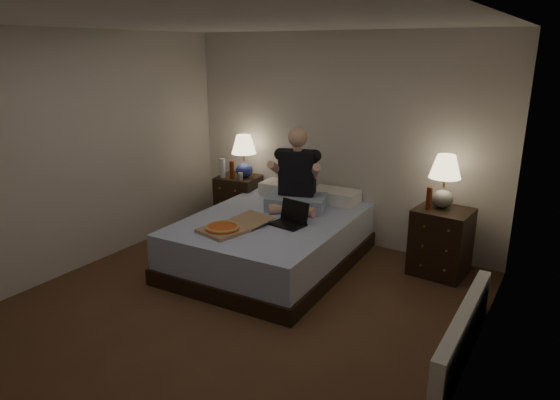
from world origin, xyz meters
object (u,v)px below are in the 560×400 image
Objects in this scene: pizza_box at (223,228)px; lamp_left at (244,156)px; bed at (272,240)px; nightstand_left at (239,201)px; nightstand_right at (441,242)px; radiator at (463,332)px; soda_can at (240,177)px; person at (297,169)px; water_bottle at (223,168)px; beer_bottle_left at (232,170)px; laptop at (288,214)px; beer_bottle_right at (429,198)px; lamp_right at (444,181)px.

lamp_left is at bearing 130.24° from pizza_box.
bed is 1.33m from nightstand_left.
nightstand_right reaches higher than radiator.
nightstand_right is at bearing 0.90° from soda_can.
pizza_box is at bearing -121.20° from person.
nightstand_left is at bearing 139.65° from bed.
lamp_left is 0.32m from water_bottle.
nightstand_left reaches higher than radiator.
soda_can reaches higher than bed.
person is (-1.58, -0.31, 0.65)m from nightstand_right.
lamp_left is 0.23m from beer_bottle_left.
laptop is 2.06m from radiator.
person is (-1.43, -0.25, 0.18)m from beer_bottle_right.
beer_bottle_left is (-0.01, -0.13, 0.45)m from nightstand_left.
water_bottle is 0.33× the size of pizza_box.
water_bottle is at bearing 179.00° from soda_can.
person is at bearing 88.78° from pizza_box.
soda_can is at bearing -9.40° from beer_bottle_left.
person is 2.52m from radiator.
lamp_right is 0.60× the size of person.
soda_can is 0.11× the size of person.
person reaches higher than beer_bottle_right.
laptop is (-1.38, -0.84, 0.30)m from nightstand_right.
soda_can is (-0.90, 0.67, 0.46)m from bed.
beer_bottle_right reaches higher than nightstand_left.
person reaches higher than beer_bottle_left.
pizza_box is 2.41m from radiator.
water_bottle is at bearing -178.04° from lamp_right.
pizza_box is (-1.83, -1.35, 0.22)m from nightstand_right.
pizza_box is at bearing -138.60° from nightstand_right.
person is (-1.54, -0.37, 0.01)m from lamp_right.
bed is 0.50m from laptop.
pizza_box is at bearing -141.65° from lamp_right.
bed is at bearing -151.87° from nightstand_right.
nightstand_left is at bearing -178.10° from lamp_left.
soda_can is at bearing -174.20° from nightstand_right.
person is 1.22× the size of pizza_box.
lamp_right is at bearing 42.41° from laptop.
soda_can is (0.29, -0.01, -0.07)m from water_bottle.
person is at bearing -163.88° from nightstand_right.
water_bottle is 0.27× the size of person.
lamp_right is 0.23m from beer_bottle_right.
lamp_right is at bearing 129.34° from nightstand_right.
radiator is at bearing -25.91° from lamp_left.
water_bottle is 0.74× the size of laptop.
bed is at bearing -29.59° from water_bottle.
bed is 2.31× the size of person.
person is at bearing 119.11° from laptop.
pizza_box is at bearing -66.65° from nightstand_left.
bed is 3.84× the size of lamp_right.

